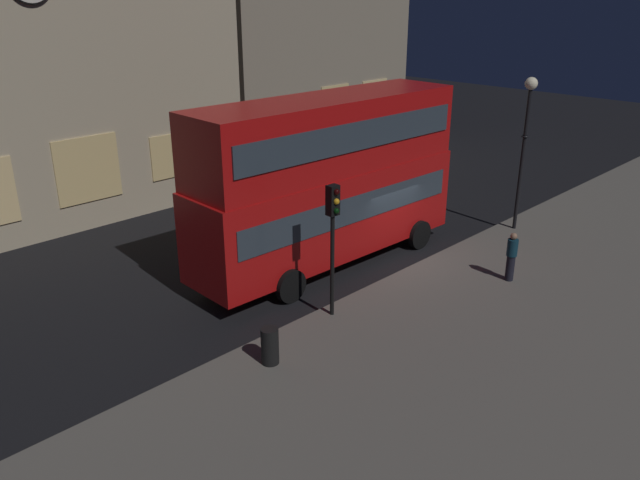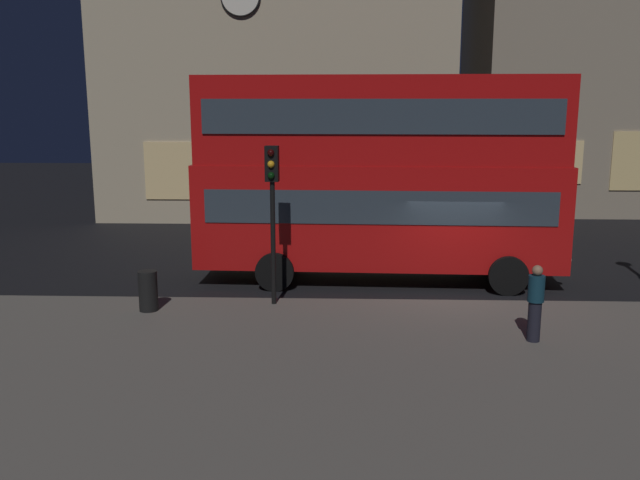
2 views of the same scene
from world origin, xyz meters
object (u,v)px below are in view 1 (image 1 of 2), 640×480
at_px(double_decker_bus, 328,175).
at_px(litter_bin, 270,346).
at_px(pedestrian, 511,256).
at_px(street_lamp, 526,125).
at_px(traffic_light_near_kerb, 333,224).

relative_size(double_decker_bus, litter_bin, 10.65).
bearing_deg(double_decker_bus, litter_bin, -146.61).
relative_size(double_decker_bus, pedestrian, 6.35).
bearing_deg(double_decker_bus, street_lamp, -20.17).
distance_m(double_decker_bus, street_lamp, 8.14).
bearing_deg(pedestrian, double_decker_bus, 178.90).
distance_m(double_decker_bus, pedestrian, 6.49).
distance_m(street_lamp, litter_bin, 13.64).
distance_m(double_decker_bus, litter_bin, 7.13).
bearing_deg(pedestrian, litter_bin, -132.62).
relative_size(traffic_light_near_kerb, pedestrian, 2.39).
distance_m(traffic_light_near_kerb, pedestrian, 6.54).
relative_size(traffic_light_near_kerb, litter_bin, 4.01).
relative_size(traffic_light_near_kerb, street_lamp, 0.67).
bearing_deg(traffic_light_near_kerb, pedestrian, -19.62).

